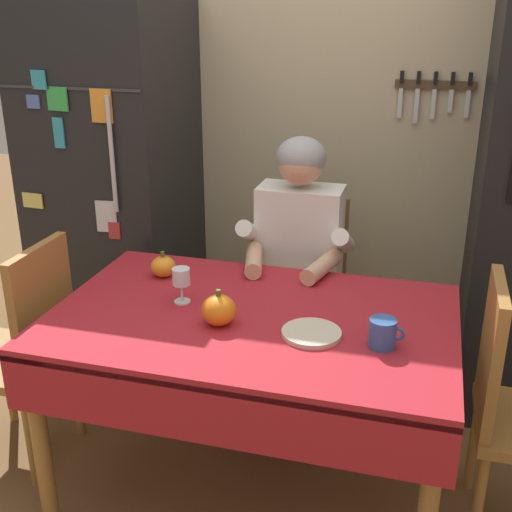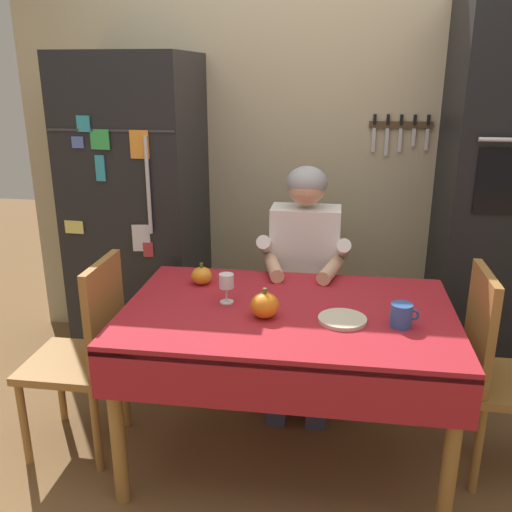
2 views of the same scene
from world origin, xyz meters
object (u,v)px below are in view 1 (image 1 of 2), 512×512
object	(u,v)px
refrigerator	(116,187)
coffee_mug	(383,333)
serving_tray	(311,333)
dining_table	(250,339)
chair_behind_person	(303,288)
pumpkin_large	(218,310)
seated_person	(296,257)
pumpkin_medium	(163,266)
chair_left_side	(26,346)
wine_glass	(181,279)

from	to	relation	value
refrigerator	coffee_mug	distance (m)	1.71
serving_tray	dining_table	bearing A→B (deg)	162.67
coffee_mug	chair_behind_person	bearing A→B (deg)	115.93
dining_table	pumpkin_large	bearing A→B (deg)	-137.35
seated_person	pumpkin_medium	size ratio (longest dim) A/B	11.88
chair_left_side	serving_tray	xyz separation A→B (m)	(1.13, -0.04, 0.24)
pumpkin_medium	coffee_mug	bearing A→B (deg)	-20.83
wine_glass	serving_tray	bearing A→B (deg)	-13.60
wine_glass	pumpkin_large	world-z (taller)	wine_glass
pumpkin_medium	chair_left_side	bearing A→B (deg)	-148.39
dining_table	pumpkin_medium	xyz separation A→B (m)	(-0.43, 0.25, 0.13)
coffee_mug	serving_tray	world-z (taller)	coffee_mug
pumpkin_medium	dining_table	bearing A→B (deg)	-30.40
refrigerator	coffee_mug	bearing A→B (deg)	-34.53
dining_table	seated_person	distance (m)	0.61
refrigerator	coffee_mug	size ratio (longest dim) A/B	15.84
wine_glass	pumpkin_large	xyz separation A→B (m)	(0.18, -0.13, -0.04)
refrigerator	seated_person	xyz separation A→B (m)	(0.98, -0.28, -0.16)
chair_left_side	refrigerator	bearing A→B (deg)	93.07
seated_person	pumpkin_medium	world-z (taller)	seated_person
coffee_mug	pumpkin_large	xyz separation A→B (m)	(-0.54, 0.00, 0.00)
wine_glass	pumpkin_large	size ratio (longest dim) A/B	1.04
refrigerator	chair_left_side	distance (m)	1.00
chair_behind_person	coffee_mug	bearing A→B (deg)	-64.07
chair_behind_person	serving_tray	distance (m)	0.92
chair_left_side	coffee_mug	world-z (taller)	chair_left_side
chair_behind_person	pumpkin_large	distance (m)	0.92
dining_table	pumpkin_medium	distance (m)	0.52
chair_left_side	serving_tray	distance (m)	1.15
chair_behind_person	seated_person	distance (m)	0.29
pumpkin_medium	serving_tray	xyz separation A→B (m)	(0.66, -0.32, -0.03)
dining_table	wine_glass	bearing A→B (deg)	169.65
pumpkin_medium	chair_behind_person	bearing A→B (deg)	49.43
coffee_mug	wine_glass	distance (m)	0.74
refrigerator	dining_table	size ratio (longest dim) A/B	1.29
seated_person	chair_left_side	size ratio (longest dim) A/B	1.34
seated_person	chair_left_side	xyz separation A→B (m)	(-0.93, -0.64, -0.23)
refrigerator	chair_left_side	bearing A→B (deg)	-86.93
serving_tray	chair_behind_person	bearing A→B (deg)	102.91
refrigerator	pumpkin_large	xyz separation A→B (m)	(0.86, -0.96, -0.11)
seated_person	pumpkin_medium	xyz separation A→B (m)	(-0.46, -0.35, 0.04)
dining_table	pumpkin_medium	size ratio (longest dim) A/B	13.36
chair_behind_person	coffee_mug	distance (m)	1.01
chair_left_side	wine_glass	xyz separation A→B (m)	(0.63, 0.09, 0.32)
pumpkin_large	serving_tray	distance (m)	0.32
chair_left_side	pumpkin_medium	xyz separation A→B (m)	(0.47, 0.29, 0.27)
chair_behind_person	wine_glass	world-z (taller)	chair_behind_person
coffee_mug	refrigerator	bearing A→B (deg)	145.47
coffee_mug	pumpkin_medium	xyz separation A→B (m)	(-0.89, 0.34, -0.01)
chair_behind_person	dining_table	bearing A→B (deg)	-92.21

